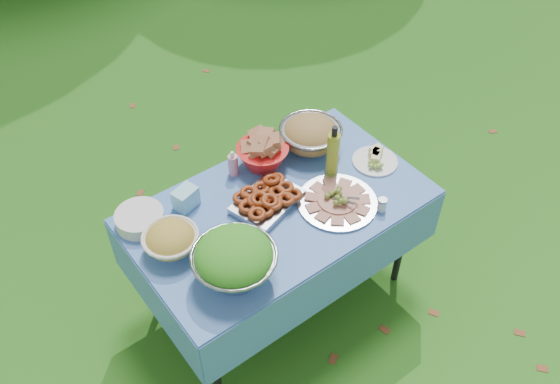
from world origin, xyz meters
The scene contains 14 objects.
ground centered at (0.00, 0.00, 0.00)m, with size 80.00×80.00×0.00m, color #143B0A.
picnic_table centered at (0.00, 0.00, 0.38)m, with size 1.46×0.86×0.76m, color #80CAF7.
salad_bowl centered at (-0.42, -0.23, 0.88)m, with size 0.37×0.37×0.24m, color gray, non-canonical shape.
pasta_bowl_white centered at (-0.56, 0.07, 0.83)m, with size 0.25×0.25×0.14m, color silver, non-canonical shape.
plate_stack centered at (-0.60, 0.30, 0.79)m, with size 0.23×0.23×0.07m, color silver.
wipes_box centered at (-0.36, 0.27, 0.81)m, with size 0.12×0.08×0.11m, color #90DDF1.
sanitizer_bottle centered at (-0.05, 0.32, 0.84)m, with size 0.05×0.05×0.15m, color pink.
bread_bowl centered at (0.11, 0.28, 0.85)m, with size 0.27×0.27×0.18m, color red, non-canonical shape.
pasta_bowl_steel centered at (0.40, 0.25, 0.85)m, with size 0.33×0.33×0.18m, color gray, non-canonical shape.
fried_tray centered at (-0.04, 0.04, 0.80)m, with size 0.33×0.23×0.08m, color #A2A3A7.
charcuterie_platter centered at (0.24, -0.16, 0.81)m, with size 0.40×0.40×0.09m, color #B9BAC1.
oil_bottle centered at (0.36, 0.02, 0.91)m, with size 0.07×0.07×0.30m, color #9BAC25.
cheese_plate centered at (0.59, -0.06, 0.79)m, with size 0.24×0.24×0.07m, color silver.
shaker centered at (0.38, -0.33, 0.80)m, with size 0.05×0.05×0.07m, color silver.
Camera 1 is at (-1.21, -1.60, 2.88)m, focal length 38.00 mm.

